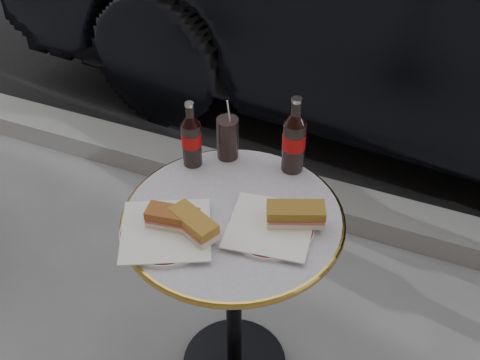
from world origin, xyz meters
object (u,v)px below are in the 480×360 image
at_px(bistro_table, 234,300).
at_px(plate_right, 270,228).
at_px(plate_left, 166,233).
at_px(cola_bottle_left, 191,134).
at_px(cola_bottle_right, 294,135).
at_px(cola_glass, 228,138).

bearing_deg(bistro_table, plate_right, -6.87).
relative_size(plate_left, cola_bottle_left, 1.14).
bearing_deg(plate_right, plate_left, -153.30).
distance_m(bistro_table, cola_bottle_left, 0.54).
bearing_deg(cola_bottle_left, cola_bottle_right, 17.97).
xyz_separation_m(bistro_table, cola_bottle_left, (-0.20, 0.16, 0.47)).
height_order(plate_left, plate_right, same).
bearing_deg(cola_bottle_right, plate_left, -118.51).
bearing_deg(plate_left, plate_right, 26.70).
bearing_deg(cola_glass, plate_left, -91.91).
height_order(cola_bottle_left, cola_bottle_right, cola_bottle_right).
distance_m(plate_right, cola_glass, 0.35).
xyz_separation_m(plate_left, cola_bottle_left, (-0.07, 0.30, 0.10)).
bearing_deg(cola_glass, plate_right, -46.83).
bearing_deg(bistro_table, plate_left, -133.70).
relative_size(cola_bottle_right, cola_glass, 1.80).
bearing_deg(cola_bottle_right, plate_right, -83.02).
relative_size(bistro_table, plate_right, 3.13).
relative_size(bistro_table, cola_glass, 5.29).
bearing_deg(cola_glass, cola_bottle_right, 5.58).
bearing_deg(plate_right, bistro_table, 173.13).
bearing_deg(plate_right, cola_glass, 133.17).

